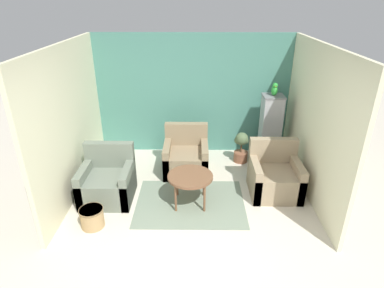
{
  "coord_description": "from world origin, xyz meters",
  "views": [
    {
      "loc": [
        0.05,
        -3.23,
        3.08
      ],
      "look_at": [
        0.0,
        1.51,
        0.85
      ],
      "focal_mm": 30.0,
      "sensor_mm": 36.0,
      "label": 1
    }
  ],
  "objects_px": {
    "armchair_left": "(108,182)",
    "wicker_basket": "(92,217)",
    "birdcage": "(270,130)",
    "coffee_table": "(190,178)",
    "armchair_right": "(274,177)",
    "parrot": "(274,89)",
    "potted_plant": "(241,147)",
    "armchair_middle": "(186,158)"
  },
  "relations": [
    {
      "from": "coffee_table",
      "to": "armchair_right",
      "type": "xyz_separation_m",
      "value": [
        1.41,
        0.35,
        -0.18
      ]
    },
    {
      "from": "birdcage",
      "to": "parrot",
      "type": "distance_m",
      "value": 0.82
    },
    {
      "from": "coffee_table",
      "to": "potted_plant",
      "type": "bearing_deg",
      "value": 55.8
    },
    {
      "from": "armchair_left",
      "to": "potted_plant",
      "type": "xyz_separation_m",
      "value": [
        2.34,
        1.3,
        0.04
      ]
    },
    {
      "from": "parrot",
      "to": "wicker_basket",
      "type": "distance_m",
      "value": 3.86
    },
    {
      "from": "wicker_basket",
      "to": "armchair_left",
      "type": "bearing_deg",
      "value": 85.36
    },
    {
      "from": "armchair_right",
      "to": "parrot",
      "type": "relative_size",
      "value": 3.49
    },
    {
      "from": "wicker_basket",
      "to": "coffee_table",
      "type": "bearing_deg",
      "value": 22.34
    },
    {
      "from": "coffee_table",
      "to": "armchair_right",
      "type": "height_order",
      "value": "armchair_right"
    },
    {
      "from": "armchair_middle",
      "to": "parrot",
      "type": "distance_m",
      "value": 2.08
    },
    {
      "from": "coffee_table",
      "to": "armchair_middle",
      "type": "xyz_separation_m",
      "value": [
        -0.1,
        1.03,
        -0.18
      ]
    },
    {
      "from": "coffee_table",
      "to": "parrot",
      "type": "relative_size",
      "value": 2.85
    },
    {
      "from": "coffee_table",
      "to": "armchair_left",
      "type": "bearing_deg",
      "value": 173.54
    },
    {
      "from": "coffee_table",
      "to": "potted_plant",
      "type": "relative_size",
      "value": 1.15
    },
    {
      "from": "birdcage",
      "to": "armchair_right",
      "type": "bearing_deg",
      "value": -96.43
    },
    {
      "from": "wicker_basket",
      "to": "armchair_middle",
      "type": "bearing_deg",
      "value": 50.84
    },
    {
      "from": "armchair_right",
      "to": "parrot",
      "type": "distance_m",
      "value": 1.68
    },
    {
      "from": "armchair_right",
      "to": "armchair_middle",
      "type": "distance_m",
      "value": 1.65
    },
    {
      "from": "armchair_right",
      "to": "armchair_left",
      "type": "bearing_deg",
      "value": -175.98
    },
    {
      "from": "coffee_table",
      "to": "parrot",
      "type": "height_order",
      "value": "parrot"
    },
    {
      "from": "birdcage",
      "to": "coffee_table",
      "type": "bearing_deg",
      "value": -135.23
    },
    {
      "from": "potted_plant",
      "to": "wicker_basket",
      "type": "height_order",
      "value": "potted_plant"
    },
    {
      "from": "parrot",
      "to": "birdcage",
      "type": "bearing_deg",
      "value": -90.0
    },
    {
      "from": "parrot",
      "to": "potted_plant",
      "type": "xyz_separation_m",
      "value": [
        -0.55,
        -0.07,
        -1.14
      ]
    },
    {
      "from": "armchair_middle",
      "to": "armchair_left",
      "type": "bearing_deg",
      "value": -144.94
    },
    {
      "from": "armchair_middle",
      "to": "potted_plant",
      "type": "bearing_deg",
      "value": 21.32
    },
    {
      "from": "parrot",
      "to": "potted_plant",
      "type": "relative_size",
      "value": 0.4
    },
    {
      "from": "armchair_middle",
      "to": "birdcage",
      "type": "height_order",
      "value": "birdcage"
    },
    {
      "from": "armchair_left",
      "to": "wicker_basket",
      "type": "xyz_separation_m",
      "value": [
        -0.06,
        -0.73,
        -0.13
      ]
    },
    {
      "from": "parrot",
      "to": "wicker_basket",
      "type": "relative_size",
      "value": 0.72
    },
    {
      "from": "coffee_table",
      "to": "armchair_middle",
      "type": "bearing_deg",
      "value": 95.33
    },
    {
      "from": "armchair_left",
      "to": "birdcage",
      "type": "xyz_separation_m",
      "value": [
        2.89,
        1.38,
        0.36
      ]
    },
    {
      "from": "armchair_left",
      "to": "armchair_right",
      "type": "height_order",
      "value": "same"
    },
    {
      "from": "armchair_left",
      "to": "potted_plant",
      "type": "height_order",
      "value": "armchair_left"
    },
    {
      "from": "armchair_left",
      "to": "potted_plant",
      "type": "distance_m",
      "value": 2.68
    },
    {
      "from": "armchair_left",
      "to": "armchair_right",
      "type": "xyz_separation_m",
      "value": [
        2.76,
        0.19,
        0.0
      ]
    },
    {
      "from": "armchair_left",
      "to": "wicker_basket",
      "type": "bearing_deg",
      "value": -94.64
    },
    {
      "from": "potted_plant",
      "to": "wicker_basket",
      "type": "xyz_separation_m",
      "value": [
        -2.4,
        -2.04,
        -0.17
      ]
    },
    {
      "from": "armchair_left",
      "to": "birdcage",
      "type": "distance_m",
      "value": 3.22
    },
    {
      "from": "armchair_right",
      "to": "birdcage",
      "type": "bearing_deg",
      "value": 83.57
    },
    {
      "from": "coffee_table",
      "to": "armchair_left",
      "type": "distance_m",
      "value": 1.37
    },
    {
      "from": "coffee_table",
      "to": "wicker_basket",
      "type": "height_order",
      "value": "coffee_table"
    }
  ]
}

